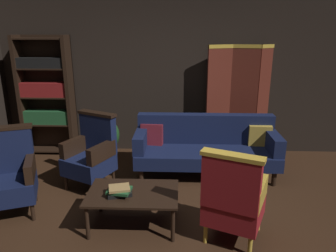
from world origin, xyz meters
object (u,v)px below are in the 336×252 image
Objects in this scene: bookshelf at (47,95)px; book_tan_leather at (119,188)px; armchair_gilt_accent at (233,198)px; book_green_cloth at (119,190)px; armchair_wing_left at (10,174)px; armchair_wing_right at (92,153)px; velvet_couch at (206,145)px; book_black_cloth at (120,193)px; potted_plant at (105,138)px; folding_screen at (243,99)px; coffee_table at (133,196)px.

book_tan_leather is at bearing -53.51° from bookshelf.
armchair_gilt_accent is 4.31× the size of book_green_cloth.
armchair_wing_left and armchair_wing_right have the same top height.
velvet_couch is at bearing 16.50° from armchair_wing_right.
armchair_wing_left reaches higher than book_black_cloth.
book_tan_leather is (0.58, -1.79, 0.07)m from potted_plant.
folding_screen is at bearing 53.78° from book_tan_leather.
coffee_table is 1.30× the size of potted_plant.
bookshelf is 9.25× the size of book_tan_leather.
potted_plant reaches higher than book_tan_leather.
velvet_couch is 8.79× the size of book_green_cloth.
coffee_table is 1.19m from armchair_wing_right.
folding_screen is 2.97m from book_tan_leather.
velvet_couch is 2.76× the size of potted_plant.
velvet_couch is 1.83m from book_green_cloth.
armchair_gilt_accent is (2.86, -2.38, -0.57)m from bookshelf.
folding_screen is 2.97m from book_green_cloth.
armchair_wing_left is at bearing 167.13° from book_tan_leather.
armchair_wing_left is at bearing -146.60° from folding_screen.
armchair_gilt_accent is 1.21m from book_black_cloth.
armchair_wing_left reaches higher than coffee_table.
armchair_gilt_accent is at bearing -6.82° from book_black_cloth.
velvet_couch is 9.57× the size of book_tan_leather.
coffee_table is (-0.91, -1.43, -0.08)m from velvet_couch.
folding_screen is 3.75m from armchair_wing_left.
book_tan_leather is at bearing -90.00° from book_green_cloth.
velvet_couch is at bearing 95.52° from armchair_gilt_accent.
book_black_cloth is 1.08× the size of book_green_cloth.
book_tan_leather is (0.58, -1.02, 0.02)m from armchair_wing_right.
book_black_cloth is at bearing -60.27° from armchair_wing_right.
book_tan_leather is (1.66, -2.24, -0.55)m from bookshelf.
armchair_wing_right is (-0.72, 0.95, 0.12)m from coffee_table.
coffee_table is 1.10m from armchair_gilt_accent.
armchair_gilt_accent is at bearing -10.08° from armchair_wing_left.
folding_screen is 2.61m from armchair_gilt_accent.
velvet_couch is at bearing -15.35° from bookshelf.
armchair_wing_right is 1.35× the size of potted_plant.
folding_screen is 2.44m from potted_plant.
book_black_cloth is (-1.04, -1.50, -0.01)m from velvet_couch.
velvet_couch is 2.04× the size of armchair_wing_left.
armchair_wing_right is at bearing 119.73° from book_black_cloth.
armchair_gilt_accent is at bearing -6.82° from book_tan_leather.
folding_screen is 1.83× the size of armchair_gilt_accent.
armchair_gilt_accent is 2.13m from armchair_wing_right.
armchair_wing_right reaches higher than velvet_couch.
velvet_couch is 1.69m from coffee_table.
bookshelf is 7.88× the size of book_black_cloth.
book_green_cloth is at bearing -72.17° from potted_plant.
potted_plant is at bearing 89.61° from armchair_wing_right.
book_green_cloth is (-1.20, 0.14, -0.01)m from armchair_gilt_accent.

